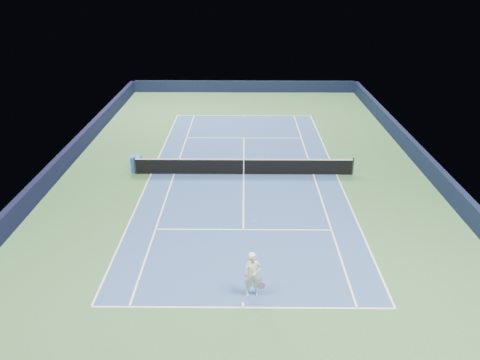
{
  "coord_description": "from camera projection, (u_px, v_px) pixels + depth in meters",
  "views": [
    {
      "loc": [
        0.02,
        -25.27,
        11.21
      ],
      "look_at": [
        -0.19,
        -3.0,
        1.0
      ],
      "focal_mm": 35.0,
      "sensor_mm": 36.0,
      "label": 1
    }
  ],
  "objects": [
    {
      "name": "wall_right",
      "position": [
        429.0,
        166.0,
        27.33
      ],
      "size": [
        0.35,
        40.0,
        1.1
      ],
      "primitive_type": "cube",
      "color": "black",
      "rests_on": "ground"
    },
    {
      "name": "center_service_line",
      "position": [
        244.0,
        174.0,
        27.64
      ],
      "size": [
        0.08,
        12.8,
        0.0
      ],
      "primitive_type": "cube",
      "color": "white",
      "rests_on": "ground"
    },
    {
      "name": "court_surface",
      "position": [
        244.0,
        174.0,
        27.65
      ],
      "size": [
        10.97,
        23.77,
        0.01
      ],
      "primitive_type": "cube",
      "color": "navy",
      "rests_on": "ground"
    },
    {
      "name": "wall_far",
      "position": [
        244.0,
        87.0,
        45.44
      ],
      "size": [
        22.0,
        0.35,
        1.1
      ],
      "primitive_type": "cube",
      "color": "black",
      "rests_on": "ground"
    },
    {
      "name": "service_line_near",
      "position": [
        243.0,
        230.0,
        21.83
      ],
      "size": [
        8.23,
        0.08,
        0.0
      ],
      "primitive_type": "cube",
      "color": "white",
      "rests_on": "ground"
    },
    {
      "name": "baseline_near",
      "position": [
        243.0,
        308.0,
        16.84
      ],
      "size": [
        10.97,
        0.08,
        0.0
      ],
      "primitive_type": "cube",
      "color": "white",
      "rests_on": "ground"
    },
    {
      "name": "sideline_doubles_right",
      "position": [
        336.0,
        174.0,
        27.6
      ],
      "size": [
        0.08,
        23.77,
        0.0
      ],
      "primitive_type": "cube",
      "color": "white",
      "rests_on": "ground"
    },
    {
      "name": "tennis_player",
      "position": [
        253.0,
        275.0,
        17.15
      ],
      "size": [
        0.84,
        1.3,
        2.61
      ],
      "color": "white",
      "rests_on": "ground"
    },
    {
      "name": "tennis_net",
      "position": [
        244.0,
        166.0,
        27.44
      ],
      "size": [
        12.9,
        0.1,
        1.07
      ],
      "color": "black",
      "rests_on": "ground"
    },
    {
      "name": "ground",
      "position": [
        244.0,
        174.0,
        27.65
      ],
      "size": [
        40.0,
        40.0,
        0.0
      ],
      "primitive_type": "plane",
      "color": "#335D32",
      "rests_on": "ground"
    },
    {
      "name": "baseline_far",
      "position": [
        244.0,
        116.0,
        38.45
      ],
      "size": [
        10.97,
        0.08,
        0.0
      ],
      "primitive_type": "cube",
      "color": "white",
      "rests_on": "ground"
    },
    {
      "name": "sideline_singles_right",
      "position": [
        313.0,
        174.0,
        27.61
      ],
      "size": [
        0.08,
        23.77,
        0.0
      ],
      "primitive_type": "cube",
      "color": "white",
      "rests_on": "ground"
    },
    {
      "name": "center_mark_far",
      "position": [
        244.0,
        116.0,
        38.31
      ],
      "size": [
        0.08,
        0.3,
        0.0
      ],
      "primitive_type": "cube",
      "color": "white",
      "rests_on": "ground"
    },
    {
      "name": "wall_left",
      "position": [
        60.0,
        165.0,
        27.51
      ],
      "size": [
        0.35,
        40.0,
        1.1
      ],
      "primitive_type": "cube",
      "color": "black",
      "rests_on": "ground"
    },
    {
      "name": "service_line_far",
      "position": [
        244.0,
        138.0,
        33.46
      ],
      "size": [
        8.23,
        0.08,
        0.0
      ],
      "primitive_type": "cube",
      "color": "white",
      "rests_on": "ground"
    },
    {
      "name": "center_mark_near",
      "position": [
        243.0,
        305.0,
        16.98
      ],
      "size": [
        0.08,
        0.3,
        0.0
      ],
      "primitive_type": "cube",
      "color": "white",
      "rests_on": "ground"
    },
    {
      "name": "sideline_singles_left",
      "position": [
        174.0,
        174.0,
        27.68
      ],
      "size": [
        0.08,
        23.77,
        0.0
      ],
      "primitive_type": "cube",
      "color": "white",
      "rests_on": "ground"
    },
    {
      "name": "sideline_doubles_left",
      "position": [
        151.0,
        174.0,
        27.69
      ],
      "size": [
        0.08,
        23.77,
        0.0
      ],
      "primitive_type": "cube",
      "color": "white",
      "rests_on": "ground"
    },
    {
      "name": "sponsor_cube",
      "position": [
        137.0,
        164.0,
        27.88
      ],
      "size": [
        0.63,
        0.59,
        0.94
      ],
      "color": "blue",
      "rests_on": "ground"
    }
  ]
}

